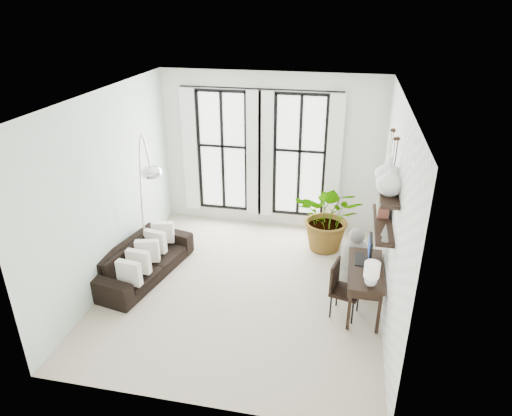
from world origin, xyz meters
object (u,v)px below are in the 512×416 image
(plant, at_px, (330,216))
(desk_chair, at_px, (341,286))
(sofa, at_px, (143,260))
(desk, at_px, (366,272))
(arc_lamp, at_px, (145,174))
(buddha, at_px, (355,257))

(plant, height_order, desk_chair, plant)
(sofa, height_order, desk_chair, desk_chair)
(sofa, xyz_separation_m, desk, (3.75, -0.24, 0.39))
(arc_lamp, relative_size, buddha, 2.60)
(plant, distance_m, buddha, 1.10)
(arc_lamp, bearing_deg, sofa, -118.39)
(desk_chair, bearing_deg, sofa, -172.44)
(sofa, xyz_separation_m, plant, (3.11, 1.60, 0.39))
(arc_lamp, bearing_deg, plant, 25.09)
(plant, height_order, desk, plant)
(desk_chair, bearing_deg, arc_lamp, -176.06)
(sofa, relative_size, desk_chair, 2.35)
(sofa, distance_m, desk, 3.78)
(desk_chair, height_order, arc_lamp, arc_lamp)
(arc_lamp, distance_m, buddha, 3.80)
(sofa, distance_m, desk_chair, 3.43)
(desk_chair, xyz_separation_m, arc_lamp, (-3.29, 0.58, 1.33))
(plant, height_order, buddha, plant)
(sofa, xyz_separation_m, arc_lamp, (0.11, 0.20, 1.53))
(buddha, bearing_deg, plant, 117.84)
(sofa, height_order, desk, desk)
(buddha, bearing_deg, desk, -80.81)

